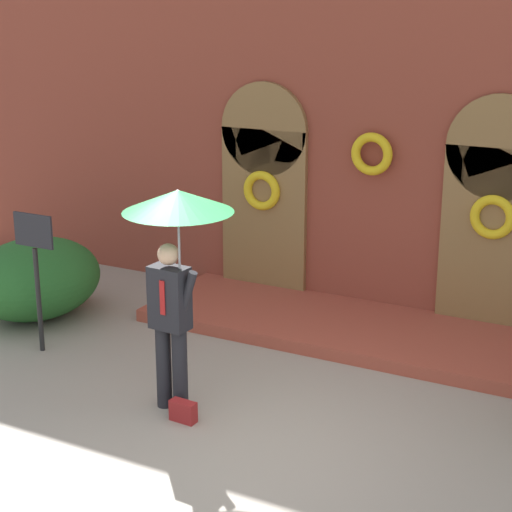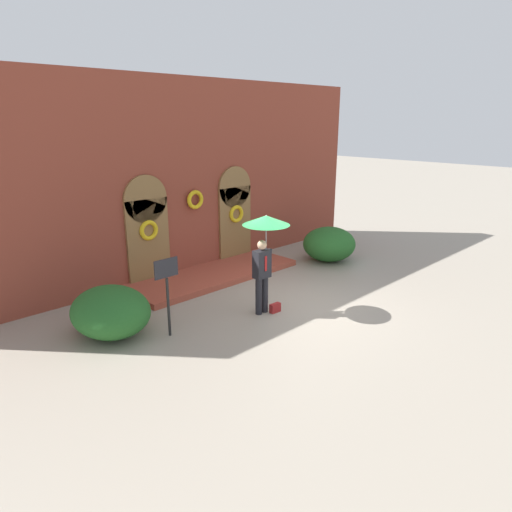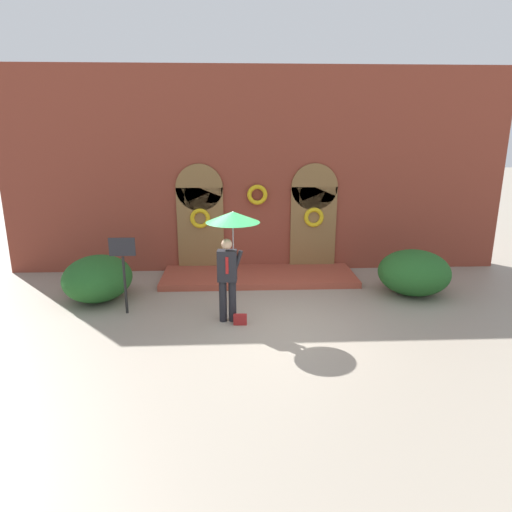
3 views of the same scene
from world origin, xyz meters
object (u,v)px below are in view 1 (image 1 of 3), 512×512
Objects in this scene: person_with_umbrella at (176,234)px; sign_post at (36,260)px; shrub_left at (36,278)px; handbag at (183,411)px.

sign_post is at bearing 167.09° from person_with_umbrella.
person_with_umbrella reaches higher than shrub_left.
sign_post is at bearing -46.30° from shrub_left.
person_with_umbrella reaches higher than handbag.
sign_post is 1.40m from shrub_left.
sign_post reaches higher than shrub_left.
shrub_left is (-0.86, 0.90, -0.63)m from sign_post.
handbag is 0.16× the size of sign_post.
shrub_left is (-3.21, 1.44, -1.38)m from person_with_umbrella.
person_with_umbrella is 1.37× the size of sign_post.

